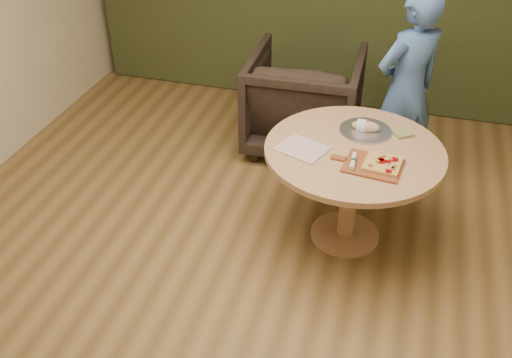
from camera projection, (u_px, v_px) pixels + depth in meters
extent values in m
cube|color=olive|center=(249.00, 300.00, 3.66)|extent=(5.00, 6.00, 0.02)
cylinder|color=tan|center=(345.00, 234.00, 4.15)|extent=(0.49, 0.49, 0.03)
cylinder|color=tan|center=(349.00, 197.00, 3.95)|extent=(0.12, 0.12, 0.68)
cylinder|color=tan|center=(354.00, 151.00, 3.74)|extent=(1.18, 1.18, 0.04)
cube|color=brown|center=(373.00, 166.00, 3.55)|extent=(0.38, 0.32, 0.01)
cube|color=brown|center=(339.00, 158.00, 3.62)|extent=(0.11, 0.06, 0.01)
cube|color=tan|center=(382.00, 164.00, 3.53)|extent=(0.24, 0.24, 0.02)
cylinder|color=#770404|center=(389.00, 171.00, 3.44)|extent=(0.04, 0.04, 0.00)
cylinder|color=#770404|center=(382.00, 161.00, 3.53)|extent=(0.06, 0.06, 0.00)
cylinder|color=#770404|center=(388.00, 162.00, 3.53)|extent=(0.04, 0.04, 0.00)
cylinder|color=#770404|center=(394.00, 160.00, 3.55)|extent=(0.05, 0.05, 0.00)
cylinder|color=#770404|center=(381.00, 159.00, 3.55)|extent=(0.04, 0.04, 0.00)
cube|color=#B68144|center=(394.00, 166.00, 3.48)|extent=(0.02, 0.02, 0.01)
cube|color=#B68144|center=(391.00, 159.00, 3.54)|extent=(0.02, 0.02, 0.01)
cube|color=#B68144|center=(370.00, 165.00, 3.49)|extent=(0.03, 0.03, 0.01)
cube|color=#B68144|center=(393.00, 168.00, 3.46)|extent=(0.02, 0.02, 0.01)
cube|color=#B68144|center=(384.00, 156.00, 3.57)|extent=(0.02, 0.02, 0.01)
cube|color=#B68144|center=(378.00, 161.00, 3.52)|extent=(0.03, 0.03, 0.01)
cube|color=#B68144|center=(393.00, 168.00, 3.46)|extent=(0.02, 0.02, 0.01)
cube|color=#2C7A1C|center=(397.00, 160.00, 3.55)|extent=(0.01, 0.01, 0.00)
cube|color=#2C7A1C|center=(395.00, 158.00, 3.57)|extent=(0.01, 0.01, 0.00)
cube|color=#2C7A1C|center=(374.00, 165.00, 3.49)|extent=(0.01, 0.01, 0.00)
cube|color=#2C7A1C|center=(385.00, 160.00, 3.54)|extent=(0.01, 0.01, 0.00)
cube|color=#2C7A1C|center=(396.00, 159.00, 3.55)|extent=(0.01, 0.01, 0.00)
cube|color=#2C7A1C|center=(384.00, 158.00, 3.56)|extent=(0.01, 0.01, 0.00)
cube|color=#2C7A1C|center=(379.00, 159.00, 3.56)|extent=(0.01, 0.01, 0.00)
cube|color=#2C7A1C|center=(377.00, 164.00, 3.51)|extent=(0.01, 0.01, 0.00)
cube|color=#9B556B|center=(382.00, 157.00, 3.58)|extent=(0.03, 0.01, 0.00)
cube|color=#9B556B|center=(376.00, 160.00, 3.54)|extent=(0.03, 0.02, 0.00)
cube|color=#9B556B|center=(386.00, 169.00, 3.46)|extent=(0.03, 0.01, 0.00)
cube|color=#9B556B|center=(389.00, 165.00, 3.50)|extent=(0.03, 0.03, 0.00)
cylinder|color=silver|center=(353.00, 161.00, 3.55)|extent=(0.04, 0.17, 0.03)
cylinder|color=#194C26|center=(353.00, 161.00, 3.55)|extent=(0.03, 0.03, 0.03)
cube|color=silver|center=(355.00, 153.00, 3.63)|extent=(0.02, 0.04, 0.00)
cube|color=silver|center=(302.00, 149.00, 3.72)|extent=(0.37, 0.34, 0.01)
cylinder|color=silver|center=(365.00, 131.00, 3.90)|extent=(0.35, 0.35, 0.01)
cylinder|color=silver|center=(365.00, 131.00, 3.90)|extent=(0.36, 0.36, 0.02)
ellipsoid|color=tan|center=(366.00, 126.00, 3.88)|extent=(0.19, 0.08, 0.07)
cylinder|color=silver|center=(361.00, 126.00, 3.89)|extent=(0.06, 0.09, 0.09)
cube|color=olive|center=(403.00, 134.00, 3.86)|extent=(0.16, 0.15, 0.02)
imported|color=black|center=(305.00, 96.00, 4.93)|extent=(0.96, 0.90, 0.96)
imported|color=#3E6298|center=(406.00, 90.00, 4.33)|extent=(0.68, 0.67, 1.58)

